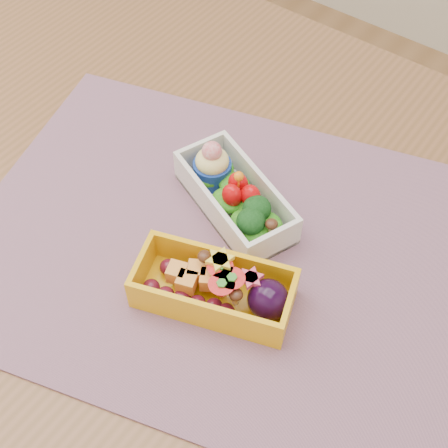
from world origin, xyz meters
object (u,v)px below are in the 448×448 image
Objects in this scene: table at (216,266)px; bento_white at (235,196)px; bento_yellow at (217,288)px; placemat at (216,245)px.

bento_white is at bearing 67.35° from table.
table is at bearing 109.50° from bento_yellow.
bento_white is (-0.01, 0.05, 0.02)m from placemat.
bento_yellow is (0.04, -0.06, 0.02)m from placemat.
bento_white reaches higher than table.
bento_yellow is at bearing -40.06° from bento_white.
placemat reaches higher than table.
placemat is 3.13× the size of bento_yellow.
bento_yellow reaches higher than table.
placemat is at bearing -53.65° from bento_white.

